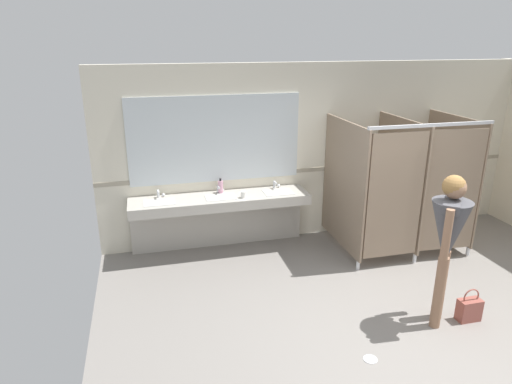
{
  "coord_description": "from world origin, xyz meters",
  "views": [
    {
      "loc": [
        -2.7,
        -3.72,
        2.96
      ],
      "look_at": [
        -1.38,
        1.46,
        1.13
      ],
      "focal_mm": 31.75,
      "sensor_mm": 36.0,
      "label": 1
    }
  ],
  "objects_px": {
    "handbag": "(469,309)",
    "paper_cup": "(243,195)",
    "soap_dispenser": "(221,187)",
    "person_standing": "(448,233)"
  },
  "relations": [
    {
      "from": "soap_dispenser",
      "to": "person_standing",
      "type": "bearing_deg",
      "value": -51.76
    },
    {
      "from": "handbag",
      "to": "paper_cup",
      "type": "relative_size",
      "value": 4.18
    },
    {
      "from": "person_standing",
      "to": "handbag",
      "type": "xyz_separation_m",
      "value": [
        0.37,
        -0.06,
        -0.93
      ]
    },
    {
      "from": "person_standing",
      "to": "soap_dispenser",
      "type": "relative_size",
      "value": 7.84
    },
    {
      "from": "handbag",
      "to": "soap_dispenser",
      "type": "relative_size",
      "value": 1.81
    },
    {
      "from": "handbag",
      "to": "paper_cup",
      "type": "xyz_separation_m",
      "value": [
        -2.03,
        2.22,
        0.75
      ]
    },
    {
      "from": "person_standing",
      "to": "paper_cup",
      "type": "bearing_deg",
      "value": 127.59
    },
    {
      "from": "person_standing",
      "to": "soap_dispenser",
      "type": "bearing_deg",
      "value": 128.24
    },
    {
      "from": "soap_dispenser",
      "to": "paper_cup",
      "type": "xyz_separation_m",
      "value": [
        0.27,
        -0.29,
        -0.05
      ]
    },
    {
      "from": "person_standing",
      "to": "soap_dispenser",
      "type": "xyz_separation_m",
      "value": [
        -1.93,
        2.45,
        -0.13
      ]
    }
  ]
}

